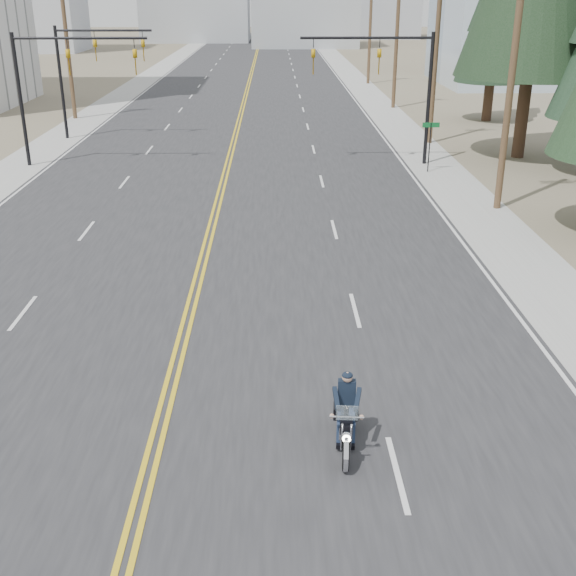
% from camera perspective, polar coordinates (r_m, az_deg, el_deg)
% --- Properties ---
extents(road, '(20.00, 200.00, 0.01)m').
position_cam_1_polar(road, '(78.44, -3.12, 15.81)').
color(road, '#303033').
rests_on(road, ground).
extents(sidewalk_left, '(3.00, 200.00, 0.01)m').
position_cam_1_polar(sidewalk_left, '(79.65, -11.73, 15.50)').
color(sidewalk_left, '#A5A5A0').
rests_on(sidewalk_left, ground).
extents(sidewalk_right, '(3.00, 200.00, 0.01)m').
position_cam_1_polar(sidewalk_right, '(78.90, 5.58, 15.78)').
color(sidewalk_right, '#A5A5A0').
rests_on(sidewalk_right, ground).
extents(traffic_mast_left, '(7.10, 0.26, 7.00)m').
position_cam_1_polar(traffic_mast_left, '(41.72, -17.90, 15.84)').
color(traffic_mast_left, black).
rests_on(traffic_mast_left, ground).
extents(traffic_mast_right, '(7.10, 0.26, 7.00)m').
position_cam_1_polar(traffic_mast_right, '(40.59, 8.29, 16.49)').
color(traffic_mast_right, black).
rests_on(traffic_mast_right, ground).
extents(traffic_mast_far, '(6.10, 0.26, 7.00)m').
position_cam_1_polar(traffic_mast_far, '(49.50, -15.71, 16.88)').
color(traffic_mast_far, black).
rests_on(traffic_mast_far, ground).
extents(street_sign, '(0.90, 0.06, 2.62)m').
position_cam_1_polar(street_sign, '(39.42, 11.16, 11.52)').
color(street_sign, black).
rests_on(street_sign, ground).
extents(utility_pole_b, '(2.20, 0.30, 11.50)m').
position_cam_1_polar(utility_pole_b, '(32.57, 17.32, 16.20)').
color(utility_pole_b, brown).
rests_on(utility_pole_b, ground).
extents(utility_pole_c, '(2.20, 0.30, 11.00)m').
position_cam_1_polar(utility_pole_c, '(47.05, 11.63, 18.04)').
color(utility_pole_c, brown).
rests_on(utility_pole_c, ground).
extents(utility_pole_d, '(2.20, 0.30, 11.50)m').
position_cam_1_polar(utility_pole_d, '(61.76, 8.61, 19.40)').
color(utility_pole_d, brown).
rests_on(utility_pole_d, ground).
extents(utility_pole_e, '(2.20, 0.30, 11.00)m').
position_cam_1_polar(utility_pole_e, '(78.58, 6.52, 19.91)').
color(utility_pole_e, brown).
rests_on(utility_pole_e, ground).
extents(utility_pole_left, '(2.20, 0.30, 10.50)m').
position_cam_1_polar(utility_pole_left, '(57.98, -17.06, 18.04)').
color(utility_pole_left, brown).
rests_on(utility_pole_left, ground).
extents(haze_bldg_b, '(18.00, 14.00, 14.00)m').
position_cam_1_polar(haze_bldg_b, '(133.01, 1.30, 21.55)').
color(haze_bldg_b, '#ADB2B7').
rests_on(haze_bldg_b, ground).
extents(haze_bldg_e, '(14.00, 14.00, 12.00)m').
position_cam_1_polar(haze_bldg_e, '(159.49, 7.46, 21.16)').
color(haze_bldg_e, '#B7BCC6').
rests_on(haze_bldg_e, ground).
extents(motorcyclist, '(1.08, 2.17, 1.64)m').
position_cam_1_polar(motorcyclist, '(15.29, 4.63, -9.86)').
color(motorcyclist, black).
rests_on(motorcyclist, ground).
extents(conifer_far, '(5.29, 5.29, 14.18)m').
position_cam_1_polar(conifer_far, '(56.59, 16.26, 20.75)').
color(conifer_far, '#382619').
rests_on(conifer_far, ground).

